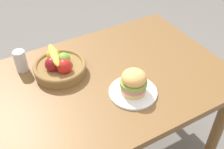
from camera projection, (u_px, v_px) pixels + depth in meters
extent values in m
cube|color=brown|center=(101.00, 83.00, 1.52)|extent=(1.40, 0.90, 0.04)
cylinder|color=brown|center=(218.00, 128.00, 1.76)|extent=(0.07, 0.07, 0.71)
cylinder|color=brown|center=(149.00, 65.00, 2.24)|extent=(0.07, 0.07, 0.71)
cylinder|color=white|center=(133.00, 92.00, 1.43)|extent=(0.25, 0.25, 0.01)
cylinder|color=#E5BC75|center=(133.00, 89.00, 1.42)|extent=(0.13, 0.13, 0.03)
cylinder|color=#C67075|center=(133.00, 85.00, 1.40)|extent=(0.13, 0.13, 0.02)
cylinder|color=#84A84C|center=(134.00, 82.00, 1.39)|extent=(0.14, 0.14, 0.02)
ellipsoid|color=#EAAD5D|center=(134.00, 78.00, 1.37)|extent=(0.13, 0.13, 0.08)
cylinder|color=silver|center=(21.00, 61.00, 1.54)|extent=(0.07, 0.07, 0.12)
cylinder|color=silver|center=(18.00, 52.00, 1.49)|extent=(0.06, 0.06, 0.00)
cylinder|color=olive|center=(60.00, 69.00, 1.54)|extent=(0.28, 0.28, 0.05)
torus|color=olive|center=(60.00, 66.00, 1.52)|extent=(0.29, 0.29, 0.02)
sphere|color=#6BAD38|center=(64.00, 59.00, 1.52)|extent=(0.07, 0.07, 0.07)
sphere|color=gold|center=(53.00, 55.00, 1.55)|extent=(0.07, 0.07, 0.07)
sphere|color=maroon|center=(52.00, 64.00, 1.48)|extent=(0.08, 0.08, 0.08)
sphere|color=red|center=(64.00, 66.00, 1.47)|extent=(0.08, 0.08, 0.08)
ellipsoid|color=yellow|center=(54.00, 55.00, 1.50)|extent=(0.08, 0.21, 0.05)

